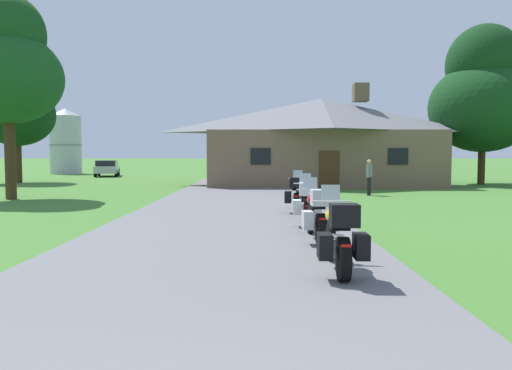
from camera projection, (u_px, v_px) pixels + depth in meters
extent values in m
plane|color=#42752D|center=(240.00, 198.00, 21.65)|extent=(500.00, 500.00, 0.00)
cube|color=slate|center=(238.00, 201.00, 19.65)|extent=(6.40, 80.00, 0.06)
cylinder|color=black|center=(331.00, 242.00, 8.50)|extent=(0.13, 0.64, 0.64)
cylinder|color=black|center=(344.00, 259.00, 7.06)|extent=(0.17, 0.64, 0.64)
cube|color=silver|center=(337.00, 246.00, 7.76)|extent=(0.27, 0.57, 0.30)
ellipsoid|color=gold|center=(335.00, 216.00, 7.99)|extent=(0.31, 0.53, 0.26)
cube|color=black|center=(339.00, 225.00, 7.53)|extent=(0.29, 0.53, 0.10)
cylinder|color=silver|center=(332.00, 201.00, 8.41)|extent=(0.66, 0.05, 0.03)
cylinder|color=silver|center=(331.00, 221.00, 8.48)|extent=(0.07, 0.24, 0.73)
cube|color=#B2BCC6|center=(331.00, 193.00, 8.51)|extent=(0.32, 0.12, 0.27)
sphere|color=silver|center=(332.00, 210.00, 8.42)|extent=(0.11, 0.11, 0.11)
cube|color=black|center=(345.00, 215.00, 6.97)|extent=(0.41, 0.37, 0.32)
cube|color=red|center=(347.00, 247.00, 6.83)|extent=(0.14, 0.03, 0.06)
cylinder|color=silver|center=(350.00, 261.00, 7.38)|extent=(0.08, 0.55, 0.07)
cube|color=black|center=(325.00, 246.00, 7.11)|extent=(0.21, 0.40, 0.36)
cube|color=black|center=(362.00, 246.00, 7.09)|extent=(0.21, 0.40, 0.36)
cylinder|color=black|center=(311.00, 220.00, 11.37)|extent=(0.13, 0.64, 0.64)
cylinder|color=black|center=(321.00, 229.00, 9.93)|extent=(0.18, 0.64, 0.64)
cube|color=silver|center=(316.00, 221.00, 10.63)|extent=(0.28, 0.57, 0.30)
ellipsoid|color=maroon|center=(314.00, 200.00, 10.86)|extent=(0.32, 0.53, 0.26)
cube|color=black|center=(318.00, 206.00, 10.41)|extent=(0.30, 0.53, 0.10)
cylinder|color=silver|center=(311.00, 190.00, 11.29)|extent=(0.66, 0.06, 0.03)
cylinder|color=silver|center=(311.00, 204.00, 11.35)|extent=(0.07, 0.24, 0.73)
cube|color=#B2BCC6|center=(311.00, 183.00, 11.38)|extent=(0.32, 0.12, 0.27)
sphere|color=silver|center=(311.00, 196.00, 11.30)|extent=(0.11, 0.11, 0.11)
cube|color=#B7B7BC|center=(322.00, 198.00, 9.84)|extent=(0.41, 0.37, 0.32)
cube|color=red|center=(323.00, 219.00, 9.70)|extent=(0.14, 0.03, 0.06)
cylinder|color=silver|center=(325.00, 231.00, 10.26)|extent=(0.09, 0.55, 0.07)
cube|color=#B7B7BC|center=(308.00, 220.00, 9.96)|extent=(0.21, 0.41, 0.36)
cube|color=#B7B7BC|center=(334.00, 220.00, 9.98)|extent=(0.21, 0.41, 0.36)
cylinder|color=black|center=(306.00, 208.00, 13.82)|extent=(0.15, 0.65, 0.64)
cylinder|color=black|center=(308.00, 214.00, 12.39)|extent=(0.19, 0.65, 0.64)
cube|color=silver|center=(307.00, 209.00, 13.08)|extent=(0.30, 0.58, 0.30)
ellipsoid|color=silver|center=(306.00, 191.00, 13.31)|extent=(0.33, 0.54, 0.26)
cube|color=black|center=(307.00, 196.00, 12.86)|extent=(0.31, 0.54, 0.10)
cylinder|color=silver|center=(306.00, 183.00, 13.74)|extent=(0.66, 0.07, 0.03)
cylinder|color=silver|center=(306.00, 195.00, 13.80)|extent=(0.08, 0.24, 0.73)
cube|color=#B2BCC6|center=(306.00, 178.00, 13.83)|extent=(0.33, 0.13, 0.27)
sphere|color=silver|center=(306.00, 188.00, 13.75)|extent=(0.11, 0.11, 0.11)
cube|color=silver|center=(308.00, 189.00, 12.30)|extent=(0.42, 0.38, 0.32)
cube|color=red|center=(308.00, 206.00, 12.15)|extent=(0.14, 0.04, 0.06)
cylinder|color=silver|center=(313.00, 217.00, 12.70)|extent=(0.10, 0.55, 0.07)
cube|color=silver|center=(297.00, 207.00, 12.44)|extent=(0.23, 0.41, 0.36)
cube|color=silver|center=(318.00, 207.00, 12.41)|extent=(0.23, 0.41, 0.36)
cylinder|color=black|center=(298.00, 199.00, 16.74)|extent=(0.18, 0.65, 0.64)
cylinder|color=black|center=(297.00, 203.00, 15.31)|extent=(0.23, 0.65, 0.64)
cube|color=silver|center=(298.00, 199.00, 16.00)|extent=(0.32, 0.59, 0.30)
ellipsoid|color=#1E3899|center=(298.00, 185.00, 16.23)|extent=(0.36, 0.55, 0.26)
cube|color=black|center=(297.00, 188.00, 15.78)|extent=(0.34, 0.55, 0.10)
cylinder|color=silver|center=(298.00, 178.00, 16.65)|extent=(0.66, 0.11, 0.03)
cylinder|color=silver|center=(298.00, 188.00, 16.71)|extent=(0.09, 0.24, 0.73)
cube|color=#B2BCC6|center=(299.00, 174.00, 16.74)|extent=(0.33, 0.15, 0.27)
sphere|color=silver|center=(298.00, 183.00, 16.66)|extent=(0.11, 0.11, 0.11)
cube|color=black|center=(297.00, 183.00, 15.22)|extent=(0.44, 0.40, 0.32)
cube|color=red|center=(297.00, 196.00, 15.08)|extent=(0.14, 0.05, 0.06)
cylinder|color=silver|center=(302.00, 205.00, 15.61)|extent=(0.13, 0.55, 0.07)
cube|color=black|center=(289.00, 197.00, 15.38)|extent=(0.25, 0.42, 0.36)
cube|color=black|center=(305.00, 197.00, 15.32)|extent=(0.25, 0.42, 0.36)
cube|color=brown|center=(321.00, 159.00, 30.51)|extent=(13.42, 7.08, 3.26)
pyramid|color=slate|center=(322.00, 115.00, 30.34)|extent=(14.23, 7.50, 2.08)
cube|color=brown|center=(361.00, 93.00, 30.26)|extent=(0.90, 0.90, 1.10)
cube|color=#472D19|center=(330.00, 170.00, 26.98)|extent=(1.10, 0.08, 2.10)
cube|color=black|center=(261.00, 156.00, 26.94)|extent=(1.10, 0.06, 0.90)
cube|color=black|center=(399.00, 156.00, 26.93)|extent=(1.10, 0.06, 0.90)
cylinder|color=black|center=(369.00, 186.00, 22.78)|extent=(0.14, 0.14, 0.86)
cylinder|color=black|center=(370.00, 186.00, 22.94)|extent=(0.14, 0.14, 0.86)
cube|color=gray|center=(370.00, 171.00, 22.82)|extent=(0.35, 0.42, 0.56)
cylinder|color=gray|center=(369.00, 171.00, 22.61)|extent=(0.09, 0.09, 0.58)
cylinder|color=gray|center=(371.00, 171.00, 23.03)|extent=(0.09, 0.09, 0.58)
sphere|color=tan|center=(370.00, 162.00, 22.79)|extent=(0.21, 0.21, 0.21)
cylinder|color=#422D19|center=(11.00, 154.00, 20.76)|extent=(0.44, 0.44, 3.86)
ellipsoid|color=#194C1E|center=(8.00, 78.00, 20.56)|extent=(4.49, 4.49, 3.81)
ellipsoid|color=#16441B|center=(7.00, 34.00, 20.46)|extent=(3.14, 3.14, 3.36)
cylinder|color=#422D19|center=(482.00, 160.00, 31.27)|extent=(0.44, 0.44, 3.05)
ellipsoid|color=#143D19|center=(484.00, 107.00, 31.07)|extent=(6.64, 6.64, 5.65)
ellipsoid|color=#123716|center=(485.00, 65.00, 30.90)|extent=(4.65, 4.65, 4.98)
cylinder|color=#422D19|center=(19.00, 159.00, 33.14)|extent=(0.44, 0.44, 3.22)
ellipsoid|color=#0F3314|center=(18.00, 115.00, 32.96)|extent=(4.91, 4.91, 4.17)
ellipsoid|color=black|center=(17.00, 85.00, 32.84)|extent=(3.44, 3.44, 3.68)
cylinder|color=#B2B7BC|center=(66.00, 145.00, 49.11)|extent=(3.04, 3.04, 5.72)
cone|color=#999EA3|center=(65.00, 112.00, 48.91)|extent=(3.10, 3.10, 0.76)
cylinder|color=gray|center=(66.00, 145.00, 49.11)|extent=(3.13, 3.13, 0.15)
cube|color=#ADAFB7|center=(108.00, 169.00, 43.20)|extent=(2.75, 4.88, 0.60)
cube|color=black|center=(107.00, 163.00, 42.97)|extent=(2.25, 3.48, 0.48)
cylinder|color=black|center=(100.00, 172.00, 44.44)|extent=(0.35, 0.67, 0.64)
cylinder|color=black|center=(119.00, 172.00, 44.78)|extent=(0.35, 0.67, 0.64)
cylinder|color=black|center=(96.00, 173.00, 41.65)|extent=(0.35, 0.67, 0.64)
cylinder|color=black|center=(117.00, 173.00, 42.00)|extent=(0.35, 0.67, 0.64)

